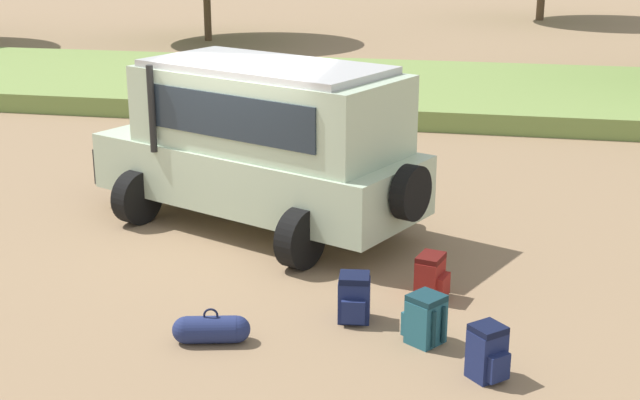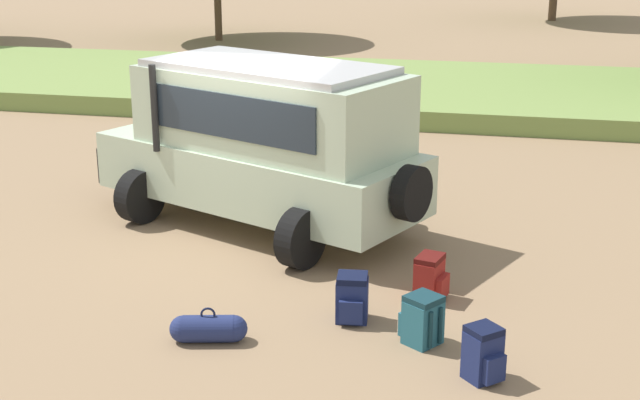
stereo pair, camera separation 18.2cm
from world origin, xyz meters
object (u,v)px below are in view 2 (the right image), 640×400
Objects in this scene: backpack_cluster_center at (422,320)px; backpack_near_rear_wheel at (430,278)px; safari_vehicle at (264,141)px; backpack_outermost at (352,298)px; backpack_beside_front_wheel at (483,354)px; duffel_bag_low_black_case at (209,329)px.

backpack_cluster_center is 1.01× the size of backpack_near_rear_wheel.
safari_vehicle is 9.73× the size of backpack_outermost.
backpack_beside_front_wheel reaches higher than backpack_near_rear_wheel.
safari_vehicle is 6.47× the size of duffel_bag_low_black_case.
safari_vehicle is 9.46× the size of backpack_beside_front_wheel.
backpack_beside_front_wheel is at bearing -44.34° from backpack_cluster_center.
backpack_near_rear_wheel is 2.77m from duffel_bag_low_black_case.
backpack_beside_front_wheel is 2.94m from duffel_bag_low_black_case.
backpack_cluster_center is 1.19m from backpack_near_rear_wheel.
safari_vehicle reaches higher than backpack_beside_front_wheel.
backpack_cluster_center reaches higher than backpack_outermost.
safari_vehicle is 4.37m from backpack_cluster_center.
backpack_cluster_center is at bearing 11.71° from duffel_bag_low_black_case.
backpack_beside_front_wheel is (3.36, -3.96, -1.02)m from safari_vehicle.
duffel_bag_low_black_case is at bearing -143.30° from backpack_near_rear_wheel.
backpack_near_rear_wheel is (2.65, -2.11, -1.03)m from safari_vehicle.
safari_vehicle reaches higher than backpack_cluster_center.
safari_vehicle is at bearing 130.34° from backpack_beside_front_wheel.
backpack_near_rear_wheel is at bearing 44.87° from backpack_outermost.
backpack_beside_front_wheel is at bearing -68.96° from backpack_near_rear_wheel.
duffel_bag_low_black_case is at bearing -148.88° from backpack_outermost.
safari_vehicle is 3.54m from backpack_near_rear_wheel.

